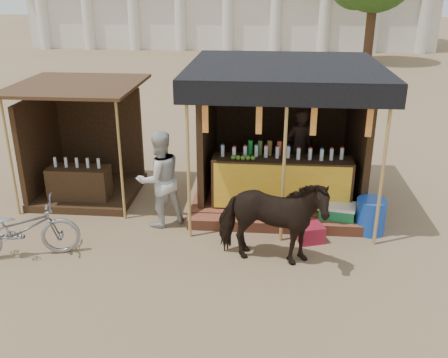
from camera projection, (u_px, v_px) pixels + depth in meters
name	position (u px, v px, depth m)	size (l,w,h in m)	color
ground	(214.00, 288.00, 7.39)	(120.00, 120.00, 0.00)	#846B4C
main_stall	(282.00, 152.00, 10.03)	(3.60, 3.61, 2.78)	brown
secondary_stall	(79.00, 156.00, 10.33)	(2.40, 2.40, 2.38)	#3A2815
cow	(271.00, 221.00, 7.78)	(0.80, 1.76, 1.49)	black
motorbike	(20.00, 229.00, 8.07)	(0.65, 1.85, 0.97)	gray
bystander	(160.00, 179.00, 9.00)	(0.87, 0.68, 1.80)	#BBBBB5
blue_barrel	(370.00, 216.00, 8.91)	(0.53, 0.53, 0.64)	#1640A7
red_crate	(310.00, 233.00, 8.66)	(0.43, 0.38, 0.30)	maroon
cooler	(337.00, 216.00, 9.12)	(0.72, 0.56, 0.46)	#1A763F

